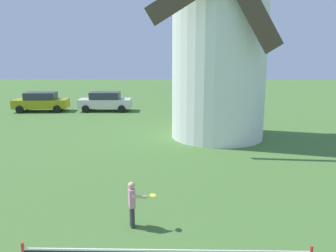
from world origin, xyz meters
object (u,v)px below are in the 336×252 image
(windmill, at_px, (220,25))
(parked_car_cream, at_px, (105,101))
(parked_car_mustard, at_px, (41,102))
(player_far, at_px, (133,202))

(windmill, relative_size, parked_car_cream, 2.84)
(parked_car_mustard, height_order, parked_car_cream, same)
(parked_car_mustard, bearing_deg, windmill, -32.70)
(windmill, distance_m, parked_car_cream, 13.12)
(parked_car_cream, bearing_deg, windmill, -47.47)
(player_far, height_order, parked_car_cream, parked_car_cream)
(player_far, xyz_separation_m, parked_car_cream, (-4.63, 19.24, 0.08))
(windmill, height_order, player_far, windmill)
(windmill, height_order, parked_car_mustard, windmill)
(player_far, height_order, parked_car_mustard, parked_car_mustard)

